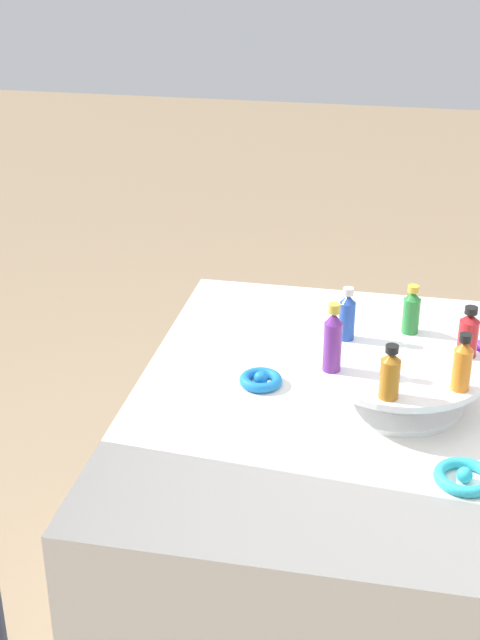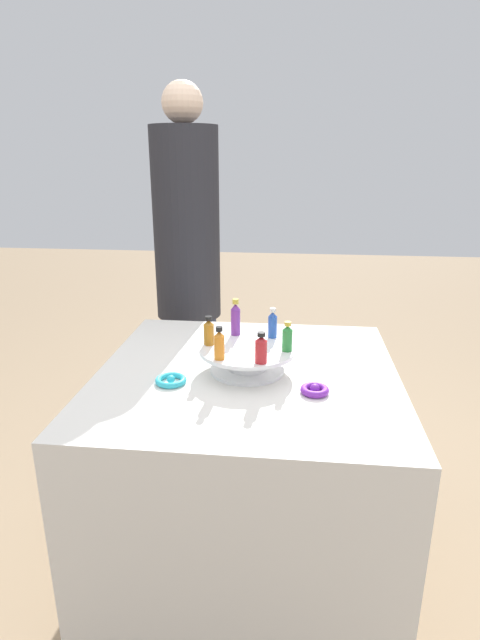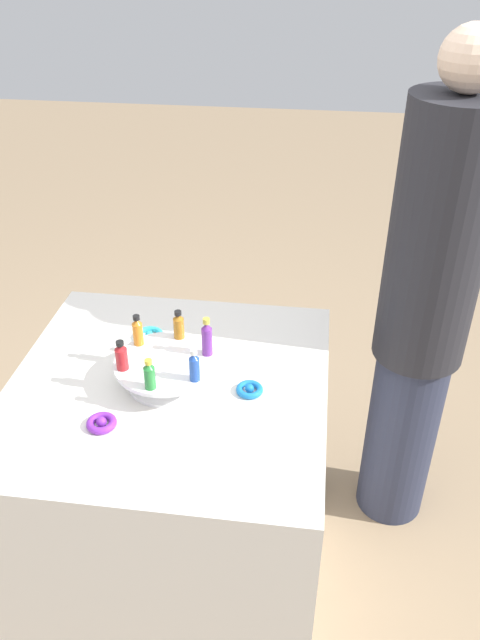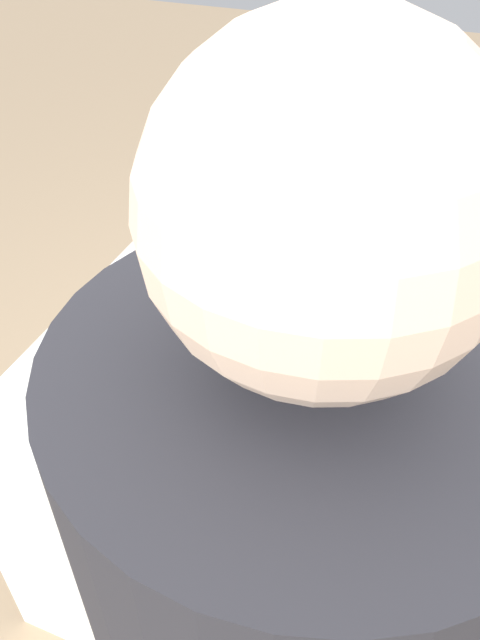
{
  "view_description": "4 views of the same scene",
  "coord_description": "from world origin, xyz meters",
  "px_view_note": "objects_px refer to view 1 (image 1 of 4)",
  "views": [
    {
      "loc": [
        -0.0,
        -1.34,
        1.56
      ],
      "look_at": [
        -0.25,
        -0.11,
        0.96
      ],
      "focal_mm": 50.0,
      "sensor_mm": 36.0,
      "label": 1
    },
    {
      "loc": [
        1.4,
        0.13,
        1.41
      ],
      "look_at": [
        -0.07,
        -0.03,
        0.92
      ],
      "focal_mm": 28.0,
      "sensor_mm": 36.0,
      "label": 2
    },
    {
      "loc": [
        -0.39,
        1.36,
        1.91
      ],
      "look_at": [
        -0.2,
        -0.09,
        0.95
      ],
      "focal_mm": 35.0,
      "sensor_mm": 36.0,
      "label": 3
    },
    {
      "loc": [
        -0.98,
        -0.39,
        1.74
      ],
      "look_at": [
        -0.05,
        -0.02,
        0.91
      ],
      "focal_mm": 35.0,
      "sensor_mm": 36.0,
      "label": 4
    }
  ],
  "objects_px": {
    "display_stand": "(399,379)",
    "bottle_orange": "(464,364)",
    "bottle_amber": "(391,374)",
    "bottle_blue": "(348,316)",
    "bottle_red": "(470,334)",
    "ribbon_bow_blue": "(262,380)",
    "ribbon_bow_teal": "(466,477)",
    "bottle_green": "(412,311)",
    "ribbon_bow_purple": "(472,350)",
    "bottle_purple": "(334,340)"
  },
  "relations": [
    {
      "from": "display_stand",
      "to": "bottle_orange",
      "type": "relative_size",
      "value": 3.02
    },
    {
      "from": "bottle_amber",
      "to": "bottle_orange",
      "type": "distance_m",
      "value": 0.12
    },
    {
      "from": "bottle_blue",
      "to": "bottle_red",
      "type": "distance_m",
      "value": 0.21
    },
    {
      "from": "bottle_orange",
      "to": "ribbon_bow_blue",
      "type": "height_order",
      "value": "bottle_orange"
    },
    {
      "from": "bottle_amber",
      "to": "ribbon_bow_teal",
      "type": "bearing_deg",
      "value": -37.5
    },
    {
      "from": "bottle_orange",
      "to": "display_stand",
      "type": "bearing_deg",
      "value": 143.86
    },
    {
      "from": "bottle_red",
      "to": "bottle_green",
      "type": "relative_size",
      "value": 0.99
    },
    {
      "from": "bottle_red",
      "to": "ribbon_bow_blue",
      "type": "xyz_separation_m",
      "value": [
        -0.35,
        -0.04,
        -0.11
      ]
    },
    {
      "from": "bottle_blue",
      "to": "ribbon_bow_teal",
      "type": "relative_size",
      "value": 1.07
    },
    {
      "from": "bottle_orange",
      "to": "bottle_green",
      "type": "distance_m",
      "value": 0.21
    },
    {
      "from": "bottle_red",
      "to": "ribbon_bow_purple",
      "type": "relative_size",
      "value": 1.13
    },
    {
      "from": "bottle_red",
      "to": "bottle_blue",
      "type": "bearing_deg",
      "value": 173.86
    },
    {
      "from": "display_stand",
      "to": "ribbon_bow_purple",
      "type": "xyz_separation_m",
      "value": [
        0.13,
        0.2,
        -0.03
      ]
    },
    {
      "from": "bottle_blue",
      "to": "bottle_red",
      "type": "xyz_separation_m",
      "value": [
        0.21,
        -0.02,
        -0.0
      ]
    },
    {
      "from": "bottle_blue",
      "to": "ribbon_bow_purple",
      "type": "height_order",
      "value": "bottle_blue"
    },
    {
      "from": "bottle_orange",
      "to": "bottle_red",
      "type": "bearing_deg",
      "value": 83.86
    },
    {
      "from": "bottle_purple",
      "to": "ribbon_bow_purple",
      "type": "bearing_deg",
      "value": 46.12
    },
    {
      "from": "ribbon_bow_purple",
      "to": "bottle_blue",
      "type": "bearing_deg",
      "value": -150.21
    },
    {
      "from": "bottle_purple",
      "to": "ribbon_bow_purple",
      "type": "xyz_separation_m",
      "value": [
        0.24,
        0.25,
        -0.12
      ]
    },
    {
      "from": "bottle_purple",
      "to": "ribbon_bow_blue",
      "type": "bearing_deg",
      "value": 154.78
    },
    {
      "from": "bottle_amber",
      "to": "bottle_green",
      "type": "distance_m",
      "value": 0.24
    },
    {
      "from": "bottle_purple",
      "to": "display_stand",
      "type": "bearing_deg",
      "value": 23.86
    },
    {
      "from": "bottle_orange",
      "to": "bottle_blue",
      "type": "bearing_deg",
      "value": 143.86
    },
    {
      "from": "bottle_amber",
      "to": "ribbon_bow_blue",
      "type": "relative_size",
      "value": 1.19
    },
    {
      "from": "bottle_green",
      "to": "ribbon_bow_blue",
      "type": "height_order",
      "value": "bottle_green"
    },
    {
      "from": "bottle_blue",
      "to": "bottle_orange",
      "type": "bearing_deg",
      "value": -36.14
    },
    {
      "from": "bottle_amber",
      "to": "display_stand",
      "type": "bearing_deg",
      "value": 83.86
    },
    {
      "from": "bottle_amber",
      "to": "bottle_orange",
      "type": "height_order",
      "value": "bottle_orange"
    },
    {
      "from": "bottle_green",
      "to": "ribbon_bow_teal",
      "type": "xyz_separation_m",
      "value": [
        0.1,
        -0.33,
        -0.11
      ]
    },
    {
      "from": "bottle_amber",
      "to": "bottle_purple",
      "type": "bearing_deg",
      "value": 143.86
    },
    {
      "from": "bottle_purple",
      "to": "ribbon_bow_teal",
      "type": "bearing_deg",
      "value": -36.9
    },
    {
      "from": "bottle_purple",
      "to": "bottle_green",
      "type": "xyz_separation_m",
      "value": [
        0.12,
        0.17,
        -0.01
      ]
    },
    {
      "from": "ribbon_bow_teal",
      "to": "ribbon_bow_purple",
      "type": "bearing_deg",
      "value": 87.1
    },
    {
      "from": "bottle_amber",
      "to": "ribbon_bow_purple",
      "type": "relative_size",
      "value": 1.13
    },
    {
      "from": "display_stand",
      "to": "bottle_green",
      "type": "bearing_deg",
      "value": 83.86
    },
    {
      "from": "bottle_green",
      "to": "ribbon_bow_blue",
      "type": "xyz_separation_m",
      "value": [
        -0.25,
        -0.11,
        -0.11
      ]
    },
    {
      "from": "bottle_red",
      "to": "ribbon_bow_teal",
      "type": "xyz_separation_m",
      "value": [
        -0.0,
        -0.26,
        -0.11
      ]
    },
    {
      "from": "display_stand",
      "to": "bottle_purple",
      "type": "bearing_deg",
      "value": -156.14
    },
    {
      "from": "ribbon_bow_purple",
      "to": "bottle_red",
      "type": "bearing_deg",
      "value": -97.5
    },
    {
      "from": "bottle_orange",
      "to": "bottle_red",
      "type": "height_order",
      "value": "bottle_orange"
    },
    {
      "from": "ribbon_bow_teal",
      "to": "ribbon_bow_blue",
      "type": "distance_m",
      "value": 0.41
    },
    {
      "from": "bottle_red",
      "to": "ribbon_bow_teal",
      "type": "relative_size",
      "value": 0.99
    },
    {
      "from": "bottle_purple",
      "to": "bottle_red",
      "type": "relative_size",
      "value": 1.33
    },
    {
      "from": "bottle_orange",
      "to": "bottle_green",
      "type": "height_order",
      "value": "bottle_orange"
    },
    {
      "from": "bottle_green",
      "to": "ribbon_bow_purple",
      "type": "bearing_deg",
      "value": 34.78
    },
    {
      "from": "bottle_amber",
      "to": "bottle_orange",
      "type": "relative_size",
      "value": 0.93
    },
    {
      "from": "display_stand",
      "to": "bottle_blue",
      "type": "distance_m",
      "value": 0.14
    },
    {
      "from": "bottle_green",
      "to": "ribbon_bow_blue",
      "type": "relative_size",
      "value": 1.19
    },
    {
      "from": "display_stand",
      "to": "ribbon_bow_purple",
      "type": "distance_m",
      "value": 0.24
    },
    {
      "from": "bottle_amber",
      "to": "bottle_green",
      "type": "relative_size",
      "value": 1.0
    }
  ]
}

